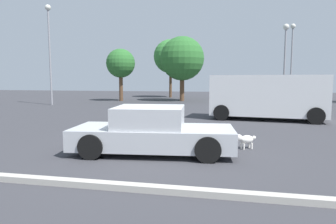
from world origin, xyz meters
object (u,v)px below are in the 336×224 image
(dog, at_px, (245,139))
(light_post_mid, at_px, (285,50))
(light_post_near, at_px, (49,39))
(light_post_far, at_px, (292,50))
(van_white, at_px, (267,96))
(sedan_foreground, at_px, (152,132))

(dog, height_order, light_post_mid, light_post_mid)
(dog, relative_size, light_post_mid, 0.10)
(light_post_near, bearing_deg, light_post_far, 22.85)
(van_white, bearing_deg, light_post_mid, -97.88)
(dog, relative_size, light_post_near, 0.08)
(light_post_near, distance_m, light_post_mid, 17.88)
(light_post_mid, relative_size, light_post_far, 0.88)
(dog, relative_size, van_white, 0.11)
(van_white, bearing_deg, light_post_far, -98.48)
(van_white, relative_size, light_post_mid, 0.91)
(dog, distance_m, van_white, 6.85)
(light_post_mid, distance_m, light_post_far, 5.05)
(light_post_near, distance_m, light_post_far, 20.60)
(sedan_foreground, bearing_deg, light_post_near, 125.47)
(sedan_foreground, bearing_deg, light_post_far, 64.76)
(dog, bearing_deg, light_post_far, -135.13)
(sedan_foreground, distance_m, light_post_mid, 17.77)
(dog, xyz_separation_m, van_white, (1.35, 6.65, 0.91))
(sedan_foreground, xyz_separation_m, light_post_near, (-11.48, 13.13, 4.44))
(light_post_mid, bearing_deg, van_white, -104.48)
(dog, bearing_deg, light_post_near, -72.27)
(light_post_near, xyz_separation_m, light_post_far, (18.98, 8.00, -0.38))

